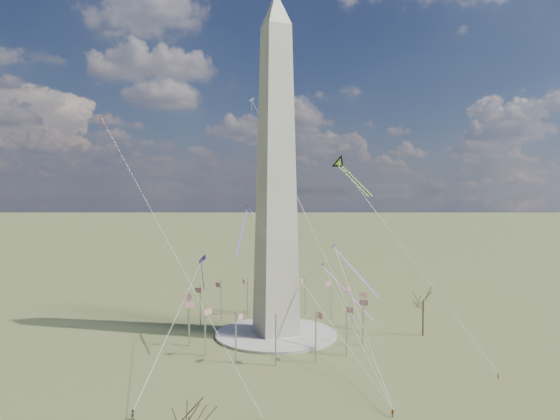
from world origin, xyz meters
name	(u,v)px	position (x,y,z in m)	size (l,w,h in m)	color
ground	(276,335)	(0.00, 0.00, 0.00)	(2000.00, 2000.00, 0.00)	#596331
plaza	(276,334)	(0.00, 0.00, 0.40)	(36.00, 36.00, 0.80)	#ADAB9E
washington_monument	(276,174)	(0.00, 0.00, 47.95)	(15.56, 15.56, 100.00)	beige
flagpole_ring	(276,311)	(0.00, 0.00, 7.27)	(54.40, 54.40, 13.00)	#B3B6BA
tree_near	(423,299)	(39.95, -17.27, 11.02)	(8.83, 8.83, 15.46)	#4B372D
person_east	(498,376)	(33.42, -51.71, 0.77)	(0.56, 0.37, 1.54)	gray
person_west	(133,415)	(-45.59, -40.32, 0.97)	(0.95, 0.74, 1.95)	gray
person_centre	(393,413)	(0.05, -58.16, 0.75)	(0.87, 0.36, 1.49)	gray
kite_delta_black	(341,165)	(29.38, 13.28, 51.75)	(7.60, 17.43, 14.20)	black
kite_diamond_purple	(202,263)	(-21.52, 2.58, 22.48)	(2.11, 3.32, 10.30)	#441D83
kite_streamer_left	(349,264)	(14.60, -17.47, 22.83)	(4.50, 18.26, 12.62)	#FD2853
kite_streamer_mid	(244,223)	(-11.93, -5.46, 33.99)	(10.03, 17.58, 13.23)	#FD2853
kite_streamer_right	(339,283)	(24.19, 5.01, 13.10)	(7.53, 22.19, 15.60)	#FD2853
kite_small_red	(101,119)	(-46.45, 32.68, 65.80)	(1.35, 1.90, 3.95)	red
kite_small_white	(252,101)	(9.92, 49.05, 78.08)	(1.57, 1.96, 5.15)	silver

